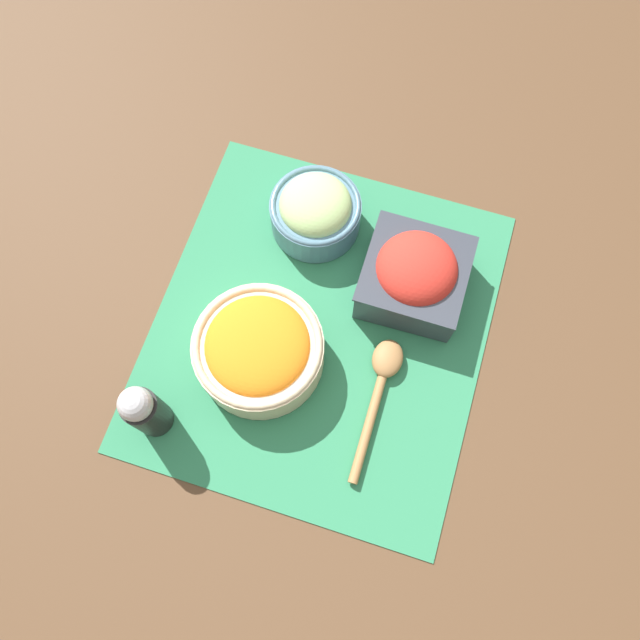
% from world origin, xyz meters
% --- Properties ---
extents(ground_plane, '(3.00, 3.00, 0.00)m').
position_xyz_m(ground_plane, '(0.00, 0.00, 0.00)').
color(ground_plane, '#513823').
extents(placemat, '(0.47, 0.42, 0.00)m').
position_xyz_m(placemat, '(0.00, 0.00, 0.00)').
color(placemat, '#2D7A51').
rests_on(placemat, ground_plane).
extents(carrot_bowl, '(0.16, 0.16, 0.07)m').
position_xyz_m(carrot_bowl, '(-0.06, 0.06, 0.04)').
color(carrot_bowl, beige).
rests_on(carrot_bowl, placemat).
extents(tomato_bowl, '(0.13, 0.13, 0.09)m').
position_xyz_m(tomato_bowl, '(0.09, -0.10, 0.05)').
color(tomato_bowl, '#333842').
rests_on(tomato_bowl, placemat).
extents(cucumber_bowl, '(0.12, 0.12, 0.07)m').
position_xyz_m(cucumber_bowl, '(0.14, 0.05, 0.04)').
color(cucumber_bowl, slate).
rests_on(cucumber_bowl, placemat).
extents(wooden_spoon, '(0.18, 0.04, 0.02)m').
position_xyz_m(wooden_spoon, '(-0.05, -0.09, 0.01)').
color(wooden_spoon, '#9E7042').
rests_on(wooden_spoon, placemat).
extents(pepper_shaker, '(0.04, 0.04, 0.11)m').
position_xyz_m(pepper_shaker, '(-0.17, 0.16, 0.06)').
color(pepper_shaker, black).
rests_on(pepper_shaker, placemat).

